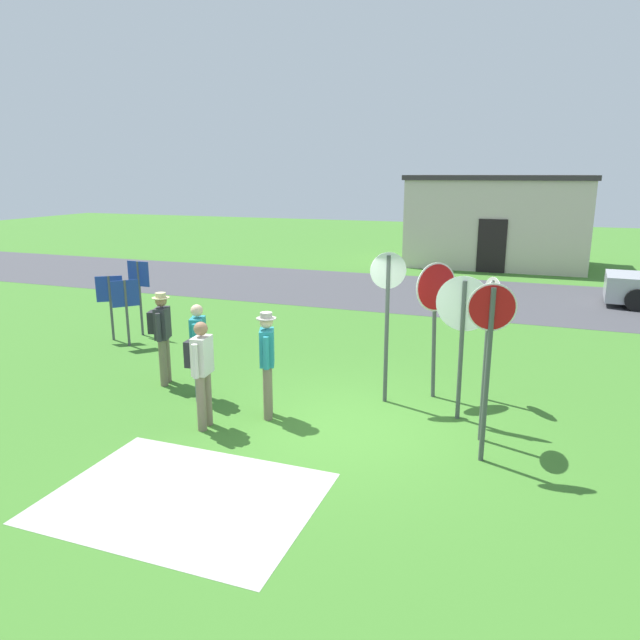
{
  "coord_description": "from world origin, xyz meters",
  "views": [
    {
      "loc": [
        2.67,
        -8.0,
        3.84
      ],
      "look_at": [
        -0.88,
        1.54,
        1.3
      ],
      "focal_mm": 33.14,
      "sensor_mm": 36.0,
      "label": 1
    }
  ],
  "objects_px": {
    "stop_sign_leaning_right": "(463,322)",
    "stop_sign_nearest": "(491,319)",
    "person_on_left": "(199,347)",
    "person_in_teal": "(162,332)",
    "person_holding_notes": "(201,367)",
    "info_panel_rightmost": "(110,296)",
    "stop_sign_rear_right": "(488,335)",
    "stop_sign_tallest": "(489,346)",
    "stop_sign_far_back": "(387,305)",
    "stop_sign_leaning_left": "(435,305)",
    "person_with_sunhat": "(267,359)",
    "info_panel_leftmost": "(126,301)",
    "info_panel_middle": "(139,285)"
  },
  "relations": [
    {
      "from": "stop_sign_rear_right",
      "to": "info_panel_rightmost",
      "type": "xyz_separation_m",
      "value": [
        -8.7,
        2.53,
        -0.57
      ]
    },
    {
      "from": "person_with_sunhat",
      "to": "person_holding_notes",
      "type": "height_order",
      "value": "person_with_sunhat"
    },
    {
      "from": "stop_sign_nearest",
      "to": "stop_sign_far_back",
      "type": "bearing_deg",
      "value": -156.83
    },
    {
      "from": "stop_sign_far_back",
      "to": "stop_sign_tallest",
      "type": "relative_size",
      "value": 1.04
    },
    {
      "from": "stop_sign_far_back",
      "to": "person_holding_notes",
      "type": "height_order",
      "value": "stop_sign_far_back"
    },
    {
      "from": "stop_sign_tallest",
      "to": "person_in_teal",
      "type": "distance_m",
      "value": 6.01
    },
    {
      "from": "person_holding_notes",
      "to": "info_panel_rightmost",
      "type": "distance_m",
      "value": 5.84
    },
    {
      "from": "stop_sign_leaning_right",
      "to": "person_holding_notes",
      "type": "distance_m",
      "value": 4.07
    },
    {
      "from": "person_holding_notes",
      "to": "info_panel_rightmost",
      "type": "height_order",
      "value": "person_holding_notes"
    },
    {
      "from": "info_panel_middle",
      "to": "stop_sign_far_back",
      "type": "bearing_deg",
      "value": -17.91
    },
    {
      "from": "info_panel_rightmost",
      "to": "stop_sign_rear_right",
      "type": "bearing_deg",
      "value": -16.22
    },
    {
      "from": "stop_sign_nearest",
      "to": "person_on_left",
      "type": "xyz_separation_m",
      "value": [
        -4.68,
        -1.71,
        -0.49
      ]
    },
    {
      "from": "stop_sign_leaning_right",
      "to": "info_panel_middle",
      "type": "distance_m",
      "value": 8.27
    },
    {
      "from": "person_in_teal",
      "to": "info_panel_rightmost",
      "type": "bearing_deg",
      "value": 143.96
    },
    {
      "from": "stop_sign_far_back",
      "to": "stop_sign_tallest",
      "type": "xyz_separation_m",
      "value": [
        1.79,
        -1.68,
        -0.05
      ]
    },
    {
      "from": "stop_sign_tallest",
      "to": "person_on_left",
      "type": "bearing_deg",
      "value": 172.1
    },
    {
      "from": "person_holding_notes",
      "to": "info_panel_leftmost",
      "type": "height_order",
      "value": "person_holding_notes"
    },
    {
      "from": "stop_sign_tallest",
      "to": "person_in_teal",
      "type": "height_order",
      "value": "stop_sign_tallest"
    },
    {
      "from": "stop_sign_leaning_right",
      "to": "stop_sign_nearest",
      "type": "bearing_deg",
      "value": 71.09
    },
    {
      "from": "person_with_sunhat",
      "to": "person_in_teal",
      "type": "height_order",
      "value": "same"
    },
    {
      "from": "stop_sign_far_back",
      "to": "info_panel_leftmost",
      "type": "relative_size",
      "value": 1.71
    },
    {
      "from": "stop_sign_leaning_right",
      "to": "person_in_teal",
      "type": "relative_size",
      "value": 1.34
    },
    {
      "from": "stop_sign_rear_right",
      "to": "stop_sign_leaning_left",
      "type": "bearing_deg",
      "value": 123.08
    },
    {
      "from": "stop_sign_tallest",
      "to": "person_with_sunhat",
      "type": "height_order",
      "value": "stop_sign_tallest"
    },
    {
      "from": "person_on_left",
      "to": "stop_sign_leaning_right",
      "type": "bearing_deg",
      "value": 8.94
    },
    {
      "from": "stop_sign_far_back",
      "to": "person_holding_notes",
      "type": "relative_size",
      "value": 1.53
    },
    {
      "from": "person_with_sunhat",
      "to": "person_in_teal",
      "type": "distance_m",
      "value": 2.59
    },
    {
      "from": "person_on_left",
      "to": "info_panel_leftmost",
      "type": "bearing_deg",
      "value": 145.31
    },
    {
      "from": "person_in_teal",
      "to": "info_panel_middle",
      "type": "height_order",
      "value": "info_panel_middle"
    },
    {
      "from": "stop_sign_rear_right",
      "to": "person_with_sunhat",
      "type": "distance_m",
      "value": 3.39
    },
    {
      "from": "stop_sign_rear_right",
      "to": "person_with_sunhat",
      "type": "relative_size",
      "value": 1.37
    },
    {
      "from": "stop_sign_leaning_left",
      "to": "info_panel_rightmost",
      "type": "height_order",
      "value": "stop_sign_leaning_left"
    },
    {
      "from": "stop_sign_leaning_right",
      "to": "stop_sign_nearest",
      "type": "relative_size",
      "value": 1.07
    },
    {
      "from": "person_holding_notes",
      "to": "info_panel_leftmost",
      "type": "bearing_deg",
      "value": 140.26
    },
    {
      "from": "person_in_teal",
      "to": "info_panel_rightmost",
      "type": "distance_m",
      "value": 3.58
    },
    {
      "from": "stop_sign_leaning_left",
      "to": "stop_sign_tallest",
      "type": "height_order",
      "value": "stop_sign_tallest"
    },
    {
      "from": "stop_sign_nearest",
      "to": "info_panel_rightmost",
      "type": "distance_m",
      "value": 8.67
    },
    {
      "from": "person_with_sunhat",
      "to": "stop_sign_far_back",
      "type": "bearing_deg",
      "value": 39.21
    },
    {
      "from": "stop_sign_rear_right",
      "to": "info_panel_leftmost",
      "type": "xyz_separation_m",
      "value": [
        -8.04,
        2.26,
        -0.58
      ]
    },
    {
      "from": "stop_sign_far_back",
      "to": "stop_sign_nearest",
      "type": "xyz_separation_m",
      "value": [
        1.63,
        0.7,
        -0.26
      ]
    },
    {
      "from": "person_in_teal",
      "to": "person_with_sunhat",
      "type": "bearing_deg",
      "value": -16.46
    },
    {
      "from": "stop_sign_leaning_left",
      "to": "person_with_sunhat",
      "type": "height_order",
      "value": "stop_sign_leaning_left"
    },
    {
      "from": "person_with_sunhat",
      "to": "info_panel_rightmost",
      "type": "distance_m",
      "value": 6.09
    },
    {
      "from": "person_with_sunhat",
      "to": "info_panel_leftmost",
      "type": "distance_m",
      "value": 5.38
    },
    {
      "from": "stop_sign_leaning_left",
      "to": "info_panel_leftmost",
      "type": "height_order",
      "value": "stop_sign_leaning_left"
    },
    {
      "from": "stop_sign_leaning_left",
      "to": "person_with_sunhat",
      "type": "bearing_deg",
      "value": -141.4
    },
    {
      "from": "stop_sign_nearest",
      "to": "stop_sign_tallest",
      "type": "distance_m",
      "value": 2.39
    },
    {
      "from": "stop_sign_far_back",
      "to": "stop_sign_nearest",
      "type": "bearing_deg",
      "value": 23.17
    },
    {
      "from": "stop_sign_nearest",
      "to": "person_on_left",
      "type": "relative_size",
      "value": 1.28
    },
    {
      "from": "info_panel_rightmost",
      "to": "stop_sign_nearest",
      "type": "bearing_deg",
      "value": -5.53
    }
  ]
}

